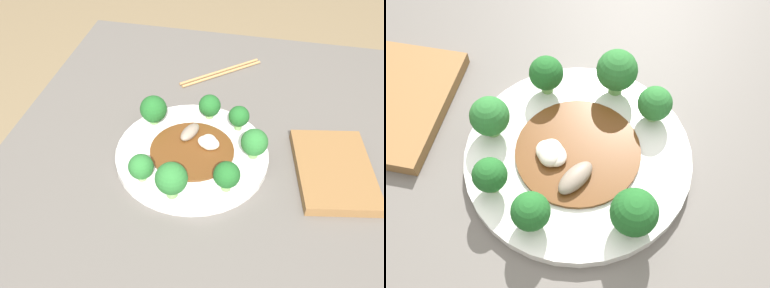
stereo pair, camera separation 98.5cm
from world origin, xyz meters
TOP-DOWN VIEW (x-y plane):
  - ground_plane at (0.00, 0.00)m, footprint 8.00×8.00m
  - table at (0.00, 0.00)m, footprint 1.10×0.88m
  - plate at (0.03, 0.04)m, footprint 0.31×0.31m
  - broccoli_southeast at (0.12, -0.04)m, footprint 0.04×0.04m
  - broccoli_east at (0.14, 0.02)m, footprint 0.05×0.05m
  - broccoli_northeast at (0.10, 0.14)m, footprint 0.06×0.06m
  - broccoli_south at (0.04, -0.08)m, footprint 0.05×0.05m
  - broccoli_northwest at (-0.07, 0.11)m, footprint 0.05×0.05m
  - broccoli_southwest at (-0.06, -0.05)m, footprint 0.05×0.05m
  - broccoli_west at (-0.10, 0.05)m, footprint 0.06×0.06m
  - stirfry_center at (0.04, 0.03)m, footprint 0.17×0.17m
  - cutting_board at (0.04, -0.24)m, footprint 0.24×0.18m

SIDE VIEW (x-z plane):
  - ground_plane at x=0.00m, z-range 0.00..0.00m
  - table at x=0.00m, z-range 0.00..0.71m
  - plate at x=0.03m, z-range 0.71..0.72m
  - cutting_board at x=0.04m, z-range 0.71..0.73m
  - stirfry_center at x=0.04m, z-range 0.72..0.74m
  - broccoli_east at x=0.14m, z-range 0.73..0.78m
  - broccoli_northwest at x=-0.07m, z-range 0.73..0.78m
  - broccoli_southeast at x=0.12m, z-range 0.73..0.78m
  - broccoli_northeast at x=0.10m, z-range 0.72..0.79m
  - broccoli_southwest at x=-0.06m, z-range 0.73..0.79m
  - broccoli_south at x=0.04m, z-range 0.73..0.79m
  - broccoli_west at x=-0.10m, z-range 0.73..0.80m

